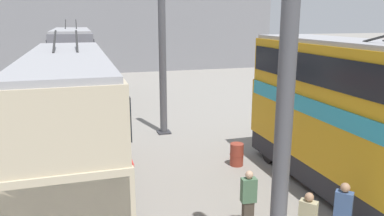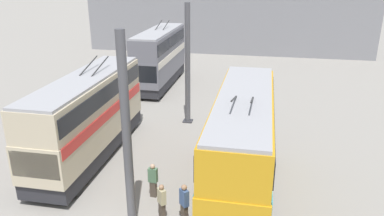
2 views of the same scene
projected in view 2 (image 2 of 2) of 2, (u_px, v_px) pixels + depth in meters
name	position (u px, v px, depth m)	size (l,w,h in m)	color
depot_back_wall	(225.00, 18.00, 46.08)	(0.50, 36.00, 9.11)	gray
support_column_near	(127.00, 138.00, 14.53)	(0.65, 0.65, 8.19)	#4C4C51
support_column_far	(188.00, 67.00, 25.19)	(0.65, 0.65, 8.19)	#4C4C51
bus_left_near	(242.00, 143.00, 16.56)	(10.28, 2.54, 5.73)	black
bus_right_near	(88.00, 113.00, 20.65)	(10.45, 2.54, 5.37)	black
bus_right_mid	(159.00, 55.00, 33.94)	(9.86, 2.54, 5.70)	black
person_by_left_row	(184.00, 202.00, 15.66)	(0.47, 0.46, 1.82)	#473D33
person_aisle_foreground	(162.00, 201.00, 15.91)	(0.47, 0.46, 1.68)	#473D33
person_aisle_midway	(153.00, 179.00, 17.49)	(0.28, 0.44, 1.72)	#473D33
oil_drum	(201.00, 150.00, 21.37)	(0.56, 0.56, 0.91)	#933828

